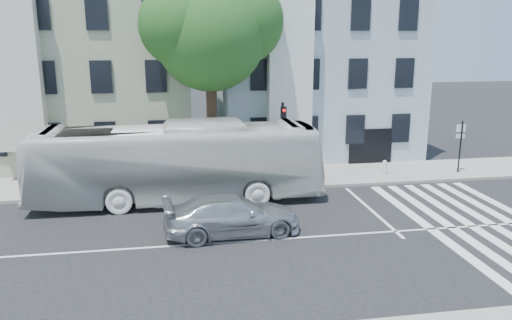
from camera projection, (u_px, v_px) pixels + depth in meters
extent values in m
plane|color=black|center=(232.00, 242.00, 18.59)|extent=(120.00, 120.00, 0.00)
cube|color=gray|center=(214.00, 181.00, 26.23)|extent=(80.00, 4.00, 0.15)
cube|color=#A2A68B|center=(89.00, 69.00, 30.51)|extent=(12.00, 10.00, 11.00)
cube|color=#A2B1C1|center=(310.00, 67.00, 32.72)|extent=(12.00, 10.00, 11.00)
cylinder|color=#2D2116|center=(212.00, 132.00, 26.10)|extent=(0.56, 0.56, 5.20)
sphere|color=#144019|center=(210.00, 35.00, 24.91)|extent=(5.60, 5.60, 5.60)
sphere|color=#144019|center=(241.00, 21.00, 25.38)|extent=(4.40, 4.40, 4.40)
sphere|color=#144019|center=(182.00, 25.00, 24.28)|extent=(4.20, 4.20, 4.20)
sphere|color=#144019|center=(213.00, 1.00, 25.70)|extent=(3.80, 3.80, 3.80)
sphere|color=#144019|center=(198.00, 55.00, 25.63)|extent=(3.40, 3.40, 3.40)
imported|color=silver|center=(178.00, 163.00, 22.83)|extent=(3.11, 13.21, 3.68)
imported|color=#B9BBC1|center=(232.00, 215.00, 19.21)|extent=(2.50, 5.40, 1.53)
cylinder|color=black|center=(282.00, 144.00, 25.52)|extent=(0.14, 0.14, 4.23)
cube|color=black|center=(284.00, 115.00, 24.91)|extent=(0.35, 0.32, 0.86)
sphere|color=red|center=(284.00, 110.00, 24.73)|extent=(0.16, 0.16, 0.16)
cylinder|color=white|center=(283.00, 135.00, 25.25)|extent=(0.42, 0.20, 0.44)
cylinder|color=silver|center=(384.00, 168.00, 27.14)|extent=(0.25, 0.25, 0.63)
sphere|color=silver|center=(385.00, 162.00, 27.06)|extent=(0.23, 0.23, 0.23)
cylinder|color=silver|center=(384.00, 167.00, 27.12)|extent=(0.43, 0.19, 0.15)
cylinder|color=black|center=(460.00, 147.00, 27.24)|extent=(0.08, 0.08, 2.86)
cube|color=white|center=(461.00, 128.00, 27.08)|extent=(0.52, 0.05, 0.40)
cube|color=white|center=(460.00, 136.00, 27.19)|extent=(0.52, 0.05, 0.21)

